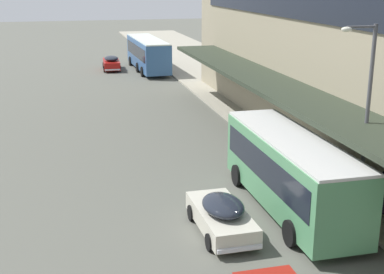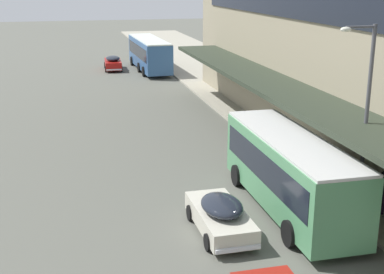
# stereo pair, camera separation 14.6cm
# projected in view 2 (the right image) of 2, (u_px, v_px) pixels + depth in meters

# --- Properties ---
(transit_bus_kerbside_front) EXTENTS (2.72, 9.52, 3.21)m
(transit_bus_kerbside_front) POSITION_uv_depth(u_px,v_px,m) (290.00, 169.00, 22.02)
(transit_bus_kerbside_front) COLOR #509060
(transit_bus_kerbside_front) RESTS_ON ground
(transit_bus_kerbside_rear) EXTENTS (3.02, 11.41, 3.34)m
(transit_bus_kerbside_rear) POSITION_uv_depth(u_px,v_px,m) (149.00, 52.00, 56.13)
(transit_bus_kerbside_rear) COLOR #345C92
(transit_bus_kerbside_rear) RESTS_ON ground
(sedan_second_mid) EXTENTS (2.00, 4.47, 1.53)m
(sedan_second_mid) POSITION_uv_depth(u_px,v_px,m) (139.00, 52.00, 65.33)
(sedan_second_mid) COLOR beige
(sedan_second_mid) RESTS_ON ground
(sedan_trailing_mid) EXTENTS (1.92, 4.41, 1.50)m
(sedan_trailing_mid) POSITION_uv_depth(u_px,v_px,m) (220.00, 215.00, 20.37)
(sedan_trailing_mid) COLOR beige
(sedan_trailing_mid) RESTS_ON ground
(sedan_second_near) EXTENTS (1.97, 4.55, 1.53)m
(sedan_second_near) POSITION_uv_depth(u_px,v_px,m) (113.00, 63.00, 56.76)
(sedan_second_near) COLOR #AA1512
(sedan_second_near) RESTS_ON ground
(pedestrian_at_kerb) EXTENTS (0.40, 0.56, 1.86)m
(pedestrian_at_kerb) POSITION_uv_depth(u_px,v_px,m) (384.00, 190.00, 21.62)
(pedestrian_at_kerb) COLOR black
(pedestrian_at_kerb) RESTS_ON sidewalk_kerb
(street_lamp) EXTENTS (1.50, 0.28, 7.61)m
(street_lamp) POSITION_uv_depth(u_px,v_px,m) (364.00, 108.00, 20.84)
(street_lamp) COLOR #4C4C51
(street_lamp) RESTS_ON sidewalk_kerb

